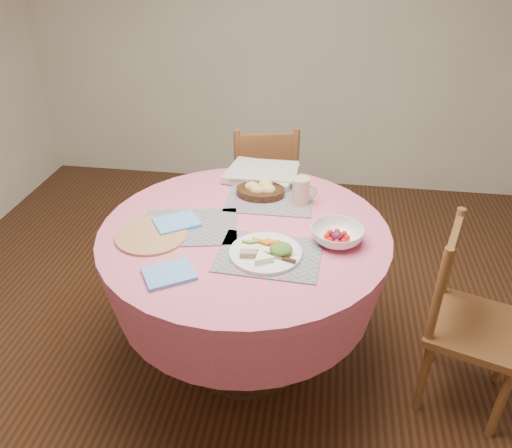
# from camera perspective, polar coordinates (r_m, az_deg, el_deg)

# --- Properties ---
(ground) EXTENTS (4.00, 4.00, 0.00)m
(ground) POSITION_cam_1_polar(r_m,az_deg,el_deg) (2.60, -1.13, -14.75)
(ground) COLOR #331C0F
(ground) RESTS_ON ground
(dining_table) EXTENTS (1.24, 1.24, 0.75)m
(dining_table) POSITION_cam_1_polar(r_m,az_deg,el_deg) (2.23, -1.27, -4.82)
(dining_table) COLOR #DA667A
(dining_table) RESTS_ON ground
(chair_right) EXTENTS (0.49, 0.50, 0.86)m
(chair_right) POSITION_cam_1_polar(r_m,az_deg,el_deg) (2.31, 22.90, -9.77)
(chair_right) COLOR brown
(chair_right) RESTS_ON ground
(chair_back) EXTENTS (0.48, 0.47, 0.88)m
(chair_back) POSITION_cam_1_polar(r_m,az_deg,el_deg) (3.09, 0.98, 4.24)
(chair_back) COLOR brown
(chair_back) RESTS_ON ground
(placemat_front) EXTENTS (0.41, 0.32, 0.01)m
(placemat_front) POSITION_cam_1_polar(r_m,az_deg,el_deg) (1.96, 1.48, -3.59)
(placemat_front) COLOR #178281
(placemat_front) RESTS_ON dining_table
(placemat_left) EXTENTS (0.45, 0.37, 0.01)m
(placemat_left) POSITION_cam_1_polar(r_m,az_deg,el_deg) (2.15, -7.55, -0.34)
(placemat_left) COLOR #178281
(placemat_left) RESTS_ON dining_table
(placemat_back) EXTENTS (0.40, 0.30, 0.01)m
(placemat_back) POSITION_cam_1_polar(r_m,az_deg,el_deg) (2.35, 1.58, 2.86)
(placemat_back) COLOR #178281
(placemat_back) RESTS_ON dining_table
(wicker_trivet) EXTENTS (0.30, 0.30, 0.01)m
(wicker_trivet) POSITION_cam_1_polar(r_m,az_deg,el_deg) (2.11, -11.84, -1.27)
(wicker_trivet) COLOR #AE7A4B
(wicker_trivet) RESTS_ON dining_table
(napkin_near) EXTENTS (0.23, 0.21, 0.01)m
(napkin_near) POSITION_cam_1_polar(r_m,az_deg,el_deg) (1.88, -9.91, -5.64)
(napkin_near) COLOR #5B9DEB
(napkin_near) RESTS_ON dining_table
(napkin_far) EXTENTS (0.23, 0.22, 0.01)m
(napkin_far) POSITION_cam_1_polar(r_m,az_deg,el_deg) (2.17, -9.06, 0.17)
(napkin_far) COLOR #5B9DEB
(napkin_far) RESTS_ON placemat_left
(dinner_plate) EXTENTS (0.28, 0.28, 0.05)m
(dinner_plate) POSITION_cam_1_polar(r_m,az_deg,el_deg) (1.94, 1.27, -3.20)
(dinner_plate) COLOR white
(dinner_plate) RESTS_ON placemat_front
(bread_bowl) EXTENTS (0.23, 0.23, 0.08)m
(bread_bowl) POSITION_cam_1_polar(r_m,az_deg,el_deg) (2.36, 0.52, 3.94)
(bread_bowl) COLOR black
(bread_bowl) RESTS_ON placemat_back
(latte_mug) EXTENTS (0.12, 0.08, 0.12)m
(latte_mug) POSITION_cam_1_polar(r_m,az_deg,el_deg) (2.29, 5.20, 3.83)
(latte_mug) COLOR #CDAA8D
(latte_mug) RESTS_ON placemat_back
(fruit_bowl) EXTENTS (0.23, 0.23, 0.07)m
(fruit_bowl) POSITION_cam_1_polar(r_m,az_deg,el_deg) (2.05, 9.25, -1.27)
(fruit_bowl) COLOR white
(fruit_bowl) RESTS_ON dining_table
(newspaper_stack) EXTENTS (0.38, 0.32, 0.04)m
(newspaper_stack) POSITION_cam_1_polar(r_m,az_deg,el_deg) (2.54, 0.72, 5.85)
(newspaper_stack) COLOR silver
(newspaper_stack) RESTS_ON dining_table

